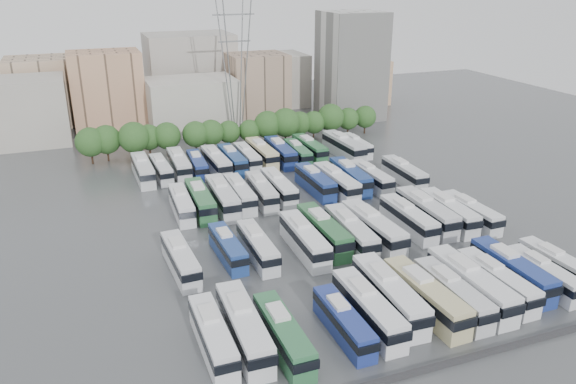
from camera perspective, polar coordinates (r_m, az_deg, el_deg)
name	(u,v)px	position (r m, az deg, el deg)	size (l,w,h in m)	color
ground	(319,226)	(82.75, 3.15, -3.52)	(220.00, 220.00, 0.00)	#424447
parapet	(458,361)	(58.39, 16.85, -16.09)	(56.00, 0.50, 0.50)	#2D2D30
tree_line	(233,129)	(118.39, -5.59, 6.40)	(65.23, 7.52, 7.88)	black
city_buildings	(176,88)	(144.70, -11.33, 10.34)	(102.00, 35.00, 20.00)	#9E998E
apartment_tower	(351,66)	(143.70, 6.43, 12.62)	(14.00, 14.00, 26.00)	silver
electricity_pylon	(235,53)	(123.89, -5.42, 13.88)	(9.00, 6.91, 33.83)	slate
bus_r0_s0	(213,336)	(57.12, -7.65, -14.25)	(2.55, 11.62, 3.64)	white
bus_r0_s1	(244,327)	(57.60, -4.50, -13.50)	(3.16, 13.12, 4.10)	silver
bus_r0_s2	(283,334)	(56.81, -0.50, -14.22)	(2.61, 11.79, 3.70)	#2E6B41
bus_r0_s4	(344,322)	(59.03, 5.67, -12.98)	(2.36, 10.82, 3.39)	navy
bus_r0_s5	(368,308)	(60.91, 8.15, -11.60)	(2.81, 12.58, 3.94)	white
bus_r0_s6	(389,294)	(63.42, 10.24, -10.14)	(3.45, 13.55, 4.22)	white
bus_r0_s7	(425,296)	(63.95, 13.75, -10.21)	(3.30, 13.22, 4.12)	#C3B986
bus_r0_s8	(452,293)	(65.48, 16.34, -9.85)	(2.72, 12.14, 3.80)	silver
bus_r0_s9	(471,284)	(67.47, 18.09, -8.86)	(2.95, 13.47, 4.23)	silver
bus_r0_s10	(497,281)	(69.55, 20.43, -8.46)	(2.79, 11.92, 3.73)	silver
bus_r0_s11	(512,270)	(72.32, 21.78, -7.36)	(2.79, 12.57, 3.94)	navy
bus_r0_s12	(543,274)	(73.44, 24.50, -7.58)	(2.38, 10.87, 3.41)	silver
bus_r0_s13	(558,265)	(76.18, 25.73, -6.71)	(2.86, 11.14, 3.47)	silver
bus_r1_s0	(181,259)	(71.17, -10.86, -6.71)	(3.09, 11.72, 3.64)	silver
bus_r1_s2	(228,247)	(73.41, -6.15, -5.61)	(2.70, 10.90, 3.40)	navy
bus_r1_s3	(258,246)	(73.17, -3.11, -5.51)	(2.55, 11.51, 3.61)	silver
bus_r1_s5	(304,239)	(74.46, 1.68, -4.80)	(3.10, 12.88, 4.02)	white
bus_r1_s6	(324,231)	(76.86, 3.63, -3.93)	(2.93, 13.07, 4.10)	#2A6337
bus_r1_s7	(351,232)	(76.93, 6.39, -4.03)	(3.38, 12.94, 4.02)	silver
bus_r1_s8	(373,228)	(78.27, 8.62, -3.59)	(3.44, 13.66, 4.26)	silver
bus_r1_s10	(408,218)	(82.53, 12.12, -2.62)	(2.75, 12.33, 3.86)	silver
bus_r1_s11	(426,212)	(84.89, 13.88, -1.96)	(3.22, 13.41, 4.19)	silver
bus_r1_s12	(449,211)	(86.17, 16.00, -1.92)	(3.24, 12.60, 3.92)	silver
bus_r1_s13	(470,212)	(87.23, 18.05, -1.96)	(2.88, 11.68, 3.64)	silver
bus_r2_s1	(182,204)	(87.44, -10.75, -1.19)	(2.88, 11.59, 3.61)	white
bus_r2_s2	(200,200)	(88.05, -8.91, -0.79)	(3.02, 12.66, 3.96)	#2D6A3B
bus_r2_s3	(222,197)	(88.58, -6.69, -0.47)	(3.09, 13.14, 4.11)	silver
bus_r2_s4	(240,193)	(90.08, -4.91, -0.15)	(2.80, 11.93, 3.73)	silver
bus_r2_s5	(261,191)	(90.85, -2.72, 0.12)	(3.22, 12.13, 3.77)	silver
bus_r2_s6	(279,187)	(92.33, -0.97, 0.52)	(2.81, 12.24, 3.83)	silver
bus_r2_s8	(315,181)	(94.85, 2.76, 1.08)	(2.84, 12.23, 3.83)	navy
bus_r2_s9	(336,182)	(94.55, 4.93, 1.03)	(3.13, 13.02, 4.07)	silver
bus_r2_s10	(350,176)	(97.52, 6.33, 1.61)	(3.45, 12.94, 4.02)	navy
bus_r2_s11	(371,177)	(98.09, 8.39, 1.53)	(2.79, 11.83, 3.70)	silver
bus_r2_s13	(404,173)	(101.06, 11.69, 1.94)	(2.87, 12.07, 3.77)	silver
bus_r3_s0	(143,169)	(103.68, -14.52, 2.23)	(2.91, 12.50, 3.91)	silver
bus_r3_s1	(161,169)	(103.88, -12.77, 2.31)	(2.88, 11.23, 3.50)	silver
bus_r3_s2	(179,164)	(105.23, -11.01, 2.82)	(2.92, 12.50, 3.91)	silver
bus_r3_s3	(197,164)	(105.00, -9.20, 2.78)	(2.95, 11.22, 3.49)	navy
bus_r3_s4	(216,162)	(105.32, -7.32, 3.07)	(3.10, 12.62, 3.94)	silver
bus_r3_s5	(232,160)	(106.37, -5.69, 3.30)	(2.83, 12.23, 3.83)	navy
bus_r3_s6	(247,157)	(108.18, -4.16, 3.60)	(2.52, 11.43, 3.58)	silver
bus_r3_s7	(262,153)	(109.71, -2.69, 4.00)	(3.02, 12.76, 3.99)	beige
bus_r3_s8	(280,152)	(110.06, -0.80, 4.09)	(3.16, 12.97, 4.05)	navy
bus_r3_s9	(298,152)	(110.57, 0.99, 4.04)	(2.99, 11.38, 3.54)	#2D6A40
bus_r3_s10	(310,148)	(112.94, 2.21, 4.48)	(3.01, 12.28, 3.83)	#2E6C3F
bus_r3_s12	(344,146)	(113.88, 5.66, 4.65)	(3.59, 13.80, 4.29)	silver
bus_r3_s13	(356,145)	(116.28, 6.94, 4.73)	(2.43, 10.84, 3.39)	silver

